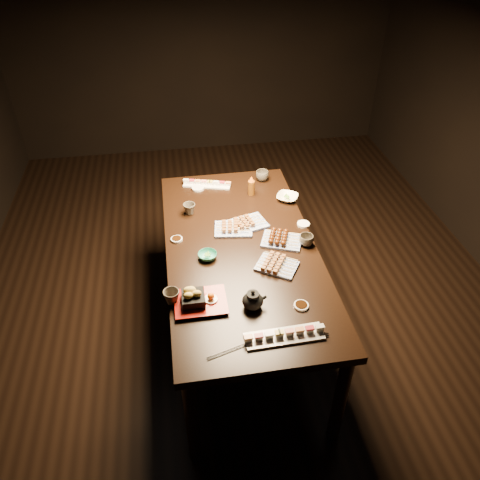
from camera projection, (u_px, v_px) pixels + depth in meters
The scene contains 23 objects.
ground at pixel (240, 294), 3.56m from camera, with size 5.00×5.00×0.00m, color black.
dining_table at pixel (241, 292), 3.05m from camera, with size 0.90×1.80×0.75m, color black.
sushi_platter_near at pixel (284, 334), 2.25m from camera, with size 0.39×0.11×0.05m, color white, non-canonical shape.
sushi_platter_far at pixel (207, 183), 3.37m from camera, with size 0.34×0.09×0.04m, color white, non-canonical shape.
yakitori_plate_center at pixel (247, 221), 2.98m from camera, with size 0.24×0.17×0.06m, color #828EB6, non-canonical shape.
yakitori_plate_right at pixel (277, 263), 2.66m from camera, with size 0.22×0.16×0.06m, color #828EB6, non-canonical shape.
yakitori_plate_left at pixel (233, 226), 2.94m from camera, with size 0.23×0.17×0.06m, color #828EB6, non-canonical shape.
tsukune_plate at pixel (282, 238), 2.84m from camera, with size 0.24×0.17×0.06m, color #828EB6, non-canonical shape.
edamame_bowl_green at pixel (208, 256), 2.73m from camera, with size 0.11×0.11×0.03m, color teal.
edamame_bowl_cream at pixel (287, 197), 3.22m from camera, with size 0.14×0.14×0.03m, color #FAEFCD.
tempura_tray at pixel (200, 297), 2.41m from camera, with size 0.27×0.22×0.10m, color black, non-canonical shape.
teacup_near_left at pixel (172, 297), 2.43m from camera, with size 0.09×0.09×0.08m, color #494238.
teacup_mid_right at pixel (306, 240), 2.82m from camera, with size 0.09×0.09×0.07m, color #494238.
teacup_far_left at pixel (189, 209), 3.08m from camera, with size 0.08×0.08×0.07m, color #494238.
teacup_far_right at pixel (262, 176), 3.42m from camera, with size 0.09×0.09×0.07m, color #494238.
teapot at pixel (253, 299), 2.39m from camera, with size 0.13×0.13×0.11m, color black, non-canonical shape.
condiment_bottle at pixel (251, 186), 3.25m from camera, with size 0.05×0.05×0.14m, color brown.
sauce_dish_west at pixel (177, 239), 2.87m from camera, with size 0.07×0.07×0.01m, color white.
sauce_dish_east at pixel (303, 224), 2.99m from camera, with size 0.08×0.08×0.01m, color white.
sauce_dish_se at pixel (301, 306), 2.43m from camera, with size 0.08×0.08×0.01m, color white.
sauce_dish_nw at pixel (198, 188), 3.34m from camera, with size 0.09×0.09×0.02m, color white.
chopsticks_near at pixel (227, 351), 2.19m from camera, with size 0.20×0.02×0.01m, color black, non-canonical shape.
chopsticks_se at pixel (303, 331), 2.29m from camera, with size 0.24×0.02×0.01m, color black, non-canonical shape.
Camera 1 is at (-0.41, -2.53, 2.51)m, focal length 35.00 mm.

